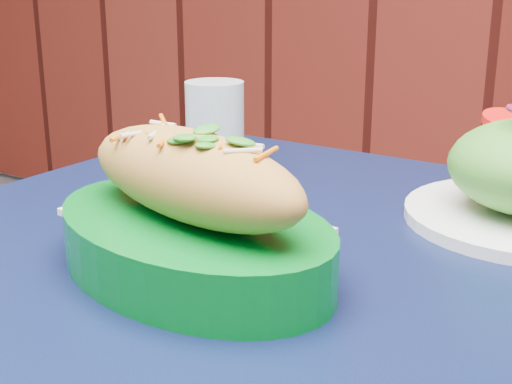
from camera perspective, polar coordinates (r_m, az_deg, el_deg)
The scene contains 3 objects.
cafe_table at distance 0.63m, azimuth 2.21°, elevation -13.59°, with size 0.82×0.82×0.75m.
banh_mi_basket at distance 0.58m, azimuth -5.14°, elevation -1.78°, with size 0.31×0.25×0.13m.
water_glass at distance 0.85m, azimuth -3.30°, elevation 5.06°, with size 0.07×0.07×0.11m, color silver.
Camera 1 is at (0.53, 0.74, 0.99)m, focal length 50.00 mm.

